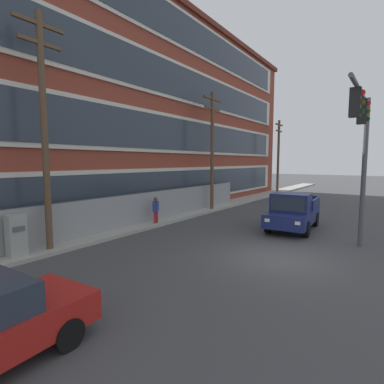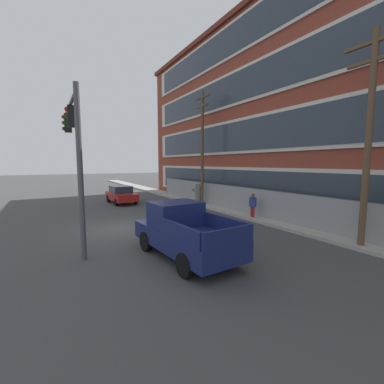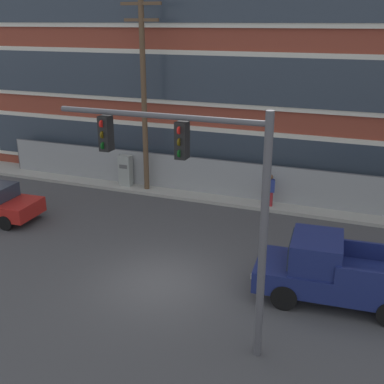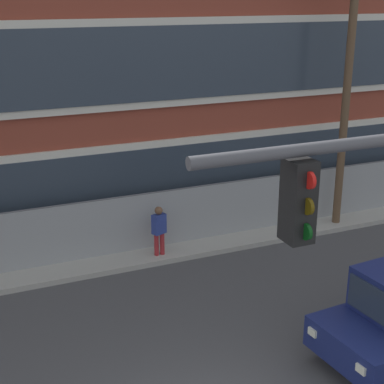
{
  "view_description": "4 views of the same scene",
  "coord_description": "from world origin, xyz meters",
  "px_view_note": "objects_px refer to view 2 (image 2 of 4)",
  "views": [
    {
      "loc": [
        -11.03,
        -3.64,
        3.73
      ],
      "look_at": [
        1.34,
        4.92,
        2.2
      ],
      "focal_mm": 28.0,
      "sensor_mm": 36.0,
      "label": 1
    },
    {
      "loc": [
        13.98,
        -3.48,
        3.59
      ],
      "look_at": [
        0.39,
        4.27,
        1.84
      ],
      "focal_mm": 24.0,
      "sensor_mm": 36.0,
      "label": 2
    },
    {
      "loc": [
        6.1,
        -12.77,
        8.27
      ],
      "look_at": [
        0.24,
        2.28,
        2.49
      ],
      "focal_mm": 45.0,
      "sensor_mm": 36.0,
      "label": 3
    },
    {
      "loc": [
        -3.62,
        -7.27,
        7.65
      ],
      "look_at": [
        1.67,
        4.89,
        3.11
      ],
      "focal_mm": 55.0,
      "sensor_mm": 36.0,
      "label": 4
    }
  ],
  "objects_px": {
    "traffic_signal_mast": "(74,140)",
    "utility_pole_near_corner": "(202,145)",
    "pedestrian_near_cabinet": "(253,205)",
    "electrical_cabinet": "(196,194)",
    "pickup_truck_navy": "(183,232)",
    "utility_pole_midblock": "(369,131)",
    "sedan_red": "(121,194)"
  },
  "relations": [
    {
      "from": "traffic_signal_mast",
      "to": "electrical_cabinet",
      "type": "height_order",
      "value": "traffic_signal_mast"
    },
    {
      "from": "sedan_red",
      "to": "electrical_cabinet",
      "type": "relative_size",
      "value": 2.4
    },
    {
      "from": "pickup_truck_navy",
      "to": "utility_pole_midblock",
      "type": "distance_m",
      "value": 8.48
    },
    {
      "from": "utility_pole_midblock",
      "to": "sedan_red",
      "type": "bearing_deg",
      "value": -162.33
    },
    {
      "from": "traffic_signal_mast",
      "to": "utility_pole_near_corner",
      "type": "distance_m",
      "value": 12.47
    },
    {
      "from": "traffic_signal_mast",
      "to": "pickup_truck_navy",
      "type": "bearing_deg",
      "value": 47.95
    },
    {
      "from": "pickup_truck_navy",
      "to": "sedan_red",
      "type": "height_order",
      "value": "pickup_truck_navy"
    },
    {
      "from": "pickup_truck_navy",
      "to": "utility_pole_near_corner",
      "type": "distance_m",
      "value": 12.83
    },
    {
      "from": "sedan_red",
      "to": "electrical_cabinet",
      "type": "distance_m",
      "value": 6.72
    },
    {
      "from": "traffic_signal_mast",
      "to": "utility_pole_midblock",
      "type": "height_order",
      "value": "utility_pole_midblock"
    },
    {
      "from": "pickup_truck_navy",
      "to": "utility_pole_midblock",
      "type": "bearing_deg",
      "value": 67.04
    },
    {
      "from": "sedan_red",
      "to": "electrical_cabinet",
      "type": "height_order",
      "value": "electrical_cabinet"
    },
    {
      "from": "utility_pole_midblock",
      "to": "pedestrian_near_cabinet",
      "type": "bearing_deg",
      "value": -179.33
    },
    {
      "from": "utility_pole_near_corner",
      "to": "pedestrian_near_cabinet",
      "type": "bearing_deg",
      "value": -1.46
    },
    {
      "from": "sedan_red",
      "to": "pedestrian_near_cabinet",
      "type": "relative_size",
      "value": 2.49
    },
    {
      "from": "pedestrian_near_cabinet",
      "to": "electrical_cabinet",
      "type": "bearing_deg",
      "value": 178.09
    },
    {
      "from": "pedestrian_near_cabinet",
      "to": "traffic_signal_mast",
      "type": "bearing_deg",
      "value": -87.43
    },
    {
      "from": "traffic_signal_mast",
      "to": "utility_pole_near_corner",
      "type": "bearing_deg",
      "value": 123.21
    },
    {
      "from": "electrical_cabinet",
      "to": "utility_pole_midblock",
      "type": "bearing_deg",
      "value": -0.72
    },
    {
      "from": "traffic_signal_mast",
      "to": "pedestrian_near_cabinet",
      "type": "height_order",
      "value": "traffic_signal_mast"
    },
    {
      "from": "utility_pole_midblock",
      "to": "electrical_cabinet",
      "type": "height_order",
      "value": "utility_pole_midblock"
    },
    {
      "from": "utility_pole_midblock",
      "to": "electrical_cabinet",
      "type": "xyz_separation_m",
      "value": [
        -14.08,
        0.18,
        -3.99
      ]
    },
    {
      "from": "utility_pole_near_corner",
      "to": "pedestrian_near_cabinet",
      "type": "xyz_separation_m",
      "value": [
        6.36,
        -0.16,
        -4.17
      ]
    },
    {
      "from": "pickup_truck_navy",
      "to": "utility_pole_midblock",
      "type": "xyz_separation_m",
      "value": [
        2.93,
        6.93,
        3.91
      ]
    },
    {
      "from": "electrical_cabinet",
      "to": "pedestrian_near_cabinet",
      "type": "height_order",
      "value": "electrical_cabinet"
    },
    {
      "from": "utility_pole_near_corner",
      "to": "electrical_cabinet",
      "type": "bearing_deg",
      "value": 175.79
    },
    {
      "from": "utility_pole_near_corner",
      "to": "pedestrian_near_cabinet",
      "type": "distance_m",
      "value": 7.61
    },
    {
      "from": "sedan_red",
      "to": "utility_pole_midblock",
      "type": "relative_size",
      "value": 0.48
    },
    {
      "from": "traffic_signal_mast",
      "to": "utility_pole_near_corner",
      "type": "relative_size",
      "value": 0.68
    },
    {
      "from": "utility_pole_near_corner",
      "to": "utility_pole_midblock",
      "type": "relative_size",
      "value": 1.07
    },
    {
      "from": "sedan_red",
      "to": "utility_pole_near_corner",
      "type": "distance_m",
      "value": 8.55
    },
    {
      "from": "sedan_red",
      "to": "utility_pole_midblock",
      "type": "distance_m",
      "value": 18.85
    }
  ]
}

